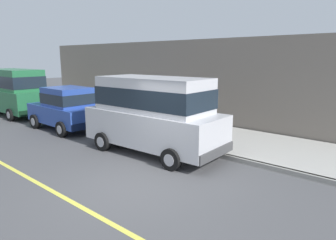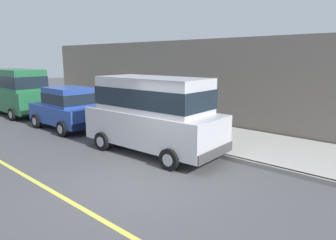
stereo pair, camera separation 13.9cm
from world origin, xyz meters
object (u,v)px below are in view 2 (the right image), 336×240
object	(u,v)px
car_silver_van	(153,111)
car_green_van	(17,90)
car_blue_hatchback	(67,108)
fire_hydrant	(107,116)
dog_tan	(184,121)

from	to	relation	value
car_silver_van	car_green_van	world-z (taller)	same
car_blue_hatchback	fire_hydrant	xyz separation A→B (m)	(1.53, -0.78, -0.50)
car_green_van	fire_hydrant	xyz separation A→B (m)	(1.48, -6.02, -0.92)
car_blue_hatchback	dog_tan	size ratio (longest dim) A/B	5.17
dog_tan	fire_hydrant	world-z (taller)	fire_hydrant
car_silver_van	dog_tan	bearing A→B (deg)	20.63
car_silver_van	fire_hydrant	world-z (taller)	car_silver_van
car_silver_van	car_blue_hatchback	world-z (taller)	car_silver_van
dog_tan	fire_hydrant	size ratio (longest dim) A/B	1.02
car_green_van	fire_hydrant	bearing A→B (deg)	-76.20
car_silver_van	fire_hydrant	xyz separation A→B (m)	(1.43, 4.41, -0.92)
dog_tan	fire_hydrant	distance (m)	3.65
car_silver_van	car_blue_hatchback	size ratio (longest dim) A/B	1.30
car_blue_hatchback	dog_tan	xyz separation A→B (m)	(3.23, -4.01, -0.55)
car_blue_hatchback	fire_hydrant	bearing A→B (deg)	-26.88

